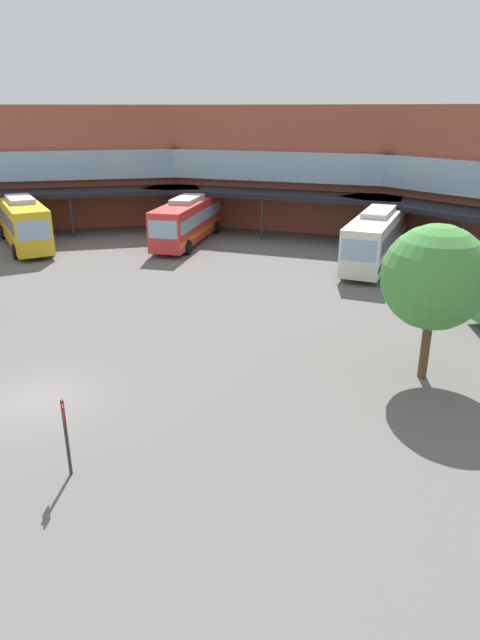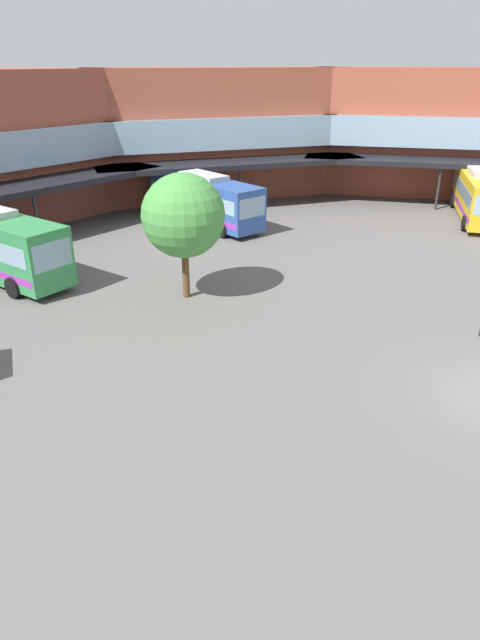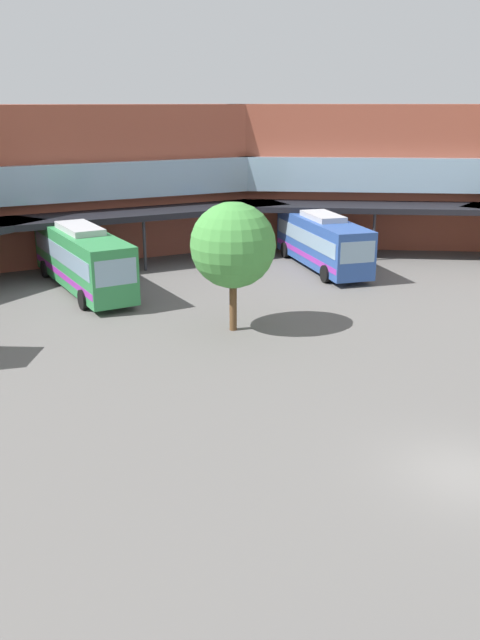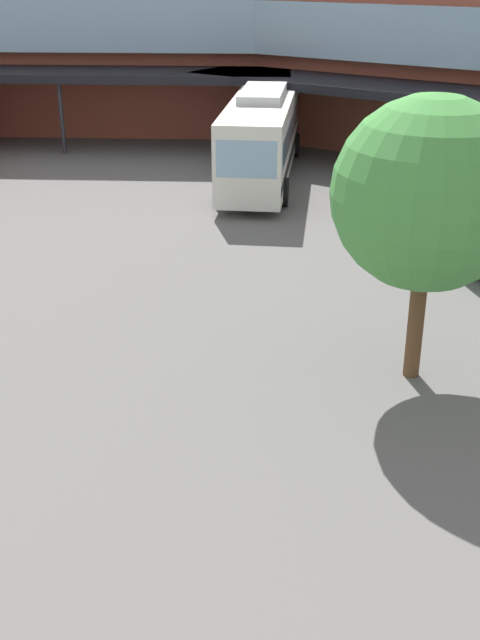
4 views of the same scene
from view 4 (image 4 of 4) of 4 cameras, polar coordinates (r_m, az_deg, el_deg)
station_building at (r=24.34m, az=15.86°, el=15.56°), size 79.58×45.93×10.54m
bus_3 at (r=34.71m, az=1.60°, el=13.16°), size 10.50×10.64×3.75m
plaza_tree at (r=17.14m, az=13.33°, el=8.70°), size 4.10×4.10×6.29m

